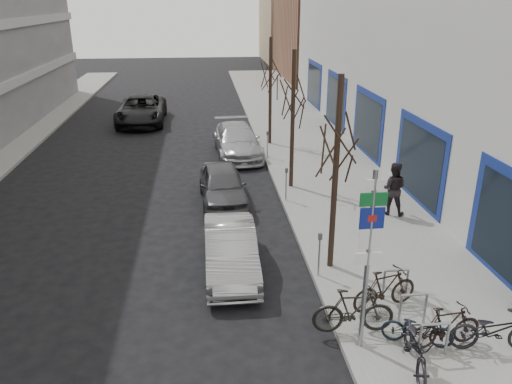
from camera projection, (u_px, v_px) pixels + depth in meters
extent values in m
plane|color=black|center=(251.00, 358.00, 10.72)|extent=(120.00, 120.00, 0.00)
cube|color=slate|center=(337.00, 186.00, 20.41)|extent=(5.00, 70.00, 0.15)
cube|color=brown|center=(346.00, 35.00, 47.64)|extent=(12.00, 14.00, 8.00)
cube|color=#937A5B|center=(317.00, 23.00, 61.42)|extent=(13.00, 12.00, 9.00)
cylinder|color=gray|center=(367.00, 267.00, 10.19)|extent=(0.10, 0.10, 4.20)
cube|color=white|center=(375.00, 185.00, 9.52)|extent=(0.35, 0.03, 0.22)
cube|color=#0C5926|center=(374.00, 199.00, 9.62)|extent=(0.55, 0.03, 0.28)
cube|color=navy|center=(372.00, 218.00, 9.77)|extent=(0.50, 0.03, 0.45)
cube|color=maroon|center=(372.00, 218.00, 9.76)|extent=(0.18, 0.02, 0.14)
cube|color=white|center=(370.00, 239.00, 9.93)|extent=(0.45, 0.03, 0.45)
cube|color=white|center=(368.00, 259.00, 10.09)|extent=(0.55, 0.03, 0.28)
cylinder|color=gray|center=(420.00, 341.00, 10.40)|extent=(0.06, 0.06, 0.80)
cylinder|color=gray|center=(447.00, 339.00, 10.46)|extent=(0.06, 0.06, 0.80)
cylinder|color=gray|center=(436.00, 324.00, 10.28)|extent=(0.60, 0.06, 0.06)
cylinder|color=gray|center=(400.00, 310.00, 11.42)|extent=(0.06, 0.06, 0.80)
cylinder|color=gray|center=(425.00, 309.00, 11.48)|extent=(0.06, 0.06, 0.80)
cylinder|color=gray|center=(415.00, 295.00, 11.30)|extent=(0.60, 0.06, 0.06)
cylinder|color=gray|center=(384.00, 285.00, 12.44)|extent=(0.06, 0.06, 0.80)
cylinder|color=gray|center=(407.00, 284.00, 12.50)|extent=(0.06, 0.06, 0.80)
cylinder|color=gray|center=(397.00, 270.00, 12.32)|extent=(0.60, 0.06, 0.06)
cylinder|color=black|center=(335.00, 179.00, 13.22)|extent=(0.16, 0.16, 5.50)
cylinder|color=black|center=(293.00, 123.00, 19.25)|extent=(0.16, 0.16, 5.50)
cylinder|color=black|center=(270.00, 93.00, 25.28)|extent=(0.16, 0.16, 5.50)
cylinder|color=gray|center=(319.00, 257.00, 13.46)|extent=(0.05, 0.05, 1.10)
cube|color=#3F3F44|center=(320.00, 236.00, 13.23)|extent=(0.10, 0.08, 0.18)
cylinder|color=gray|center=(286.00, 186.00, 18.56)|extent=(0.05, 0.05, 1.10)
cube|color=#3F3F44|center=(287.00, 170.00, 18.33)|extent=(0.10, 0.08, 0.18)
cylinder|color=gray|center=(267.00, 146.00, 23.66)|extent=(0.05, 0.05, 1.10)
cube|color=#3F3F44|center=(267.00, 133.00, 23.43)|extent=(0.10, 0.08, 0.18)
imported|color=black|center=(416.00, 344.00, 10.03)|extent=(0.93, 1.99, 1.17)
imported|color=black|center=(446.00, 326.00, 10.70)|extent=(1.73, 0.70, 1.02)
imported|color=black|center=(418.00, 326.00, 10.78)|extent=(1.60, 0.96, 0.93)
imported|color=black|center=(353.00, 310.00, 11.14)|extent=(1.90, 0.67, 1.13)
imported|color=black|center=(495.00, 327.00, 10.57)|extent=(1.96, 0.83, 1.16)
imported|color=black|center=(385.00, 289.00, 12.02)|extent=(1.86, 1.00, 1.09)
imported|color=#9D9DA2|center=(231.00, 250.00, 13.92)|extent=(1.42, 4.05, 1.34)
imported|color=#444449|center=(223.00, 185.00, 18.66)|extent=(1.85, 4.20, 1.40)
imported|color=#AEADB2|center=(237.00, 141.00, 24.39)|extent=(2.37, 5.23, 1.49)
imported|color=black|center=(141.00, 110.00, 30.77)|extent=(2.82, 6.05, 1.68)
imported|color=black|center=(393.00, 188.00, 17.24)|extent=(0.83, 0.71, 1.90)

